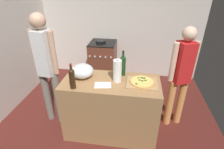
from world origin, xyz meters
TOP-DOWN VIEW (x-y plane):
  - ground_plane at (0.00, 1.27)m, footprint 3.84×3.14m
  - kitchen_wall_rear at (0.00, 2.59)m, footprint 3.84×0.10m
  - kitchen_wall_left at (-1.67, 1.27)m, footprint 0.10×3.14m
  - counter at (0.22, 0.60)m, footprint 1.31×0.61m
  - cutting_board at (0.63, 0.60)m, footprint 0.40×0.32m
  - pizza at (0.63, 0.60)m, footprint 0.32×0.32m
  - mixing_bowl at (-0.19, 0.66)m, footprint 0.31×0.31m
  - paper_towel_roll at (0.30, 0.63)m, footprint 0.11×0.11m
  - wine_bottle_green at (-0.22, 0.37)m, footprint 0.07×0.07m
  - wine_bottle_dark at (0.36, 0.81)m, footprint 0.08×0.08m
  - recipe_sheet at (0.13, 0.49)m, footprint 0.23×0.18m
  - stove at (-0.21, 2.19)m, footprint 0.56×0.59m
  - person_in_stripes at (-0.74, 0.72)m, footprint 0.37×0.22m
  - person_in_red at (1.18, 0.94)m, footprint 0.36×0.26m

SIDE VIEW (x-z plane):
  - ground_plane at x=0.00m, z-range -0.02..0.00m
  - counter at x=0.22m, z-range 0.00..0.89m
  - stove at x=-0.21m, z-range -0.02..0.92m
  - recipe_sheet at x=0.13m, z-range 0.89..0.89m
  - cutting_board at x=0.63m, z-range 0.89..0.91m
  - person_in_red at x=1.18m, z-range 0.11..1.69m
  - pizza at x=0.63m, z-range 0.91..0.93m
  - mixing_bowl at x=-0.19m, z-range 0.89..1.08m
  - person_in_stripes at x=-0.74m, z-range 0.14..1.86m
  - wine_bottle_green at x=-0.22m, z-range 0.87..1.20m
  - paper_towel_roll at x=0.30m, z-range 0.89..1.19m
  - wine_bottle_dark at x=0.36m, z-range 0.87..1.23m
  - kitchen_wall_rear at x=0.00m, z-range 0.00..2.60m
  - kitchen_wall_left at x=-1.67m, z-range 0.00..2.60m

